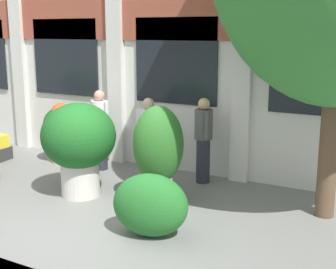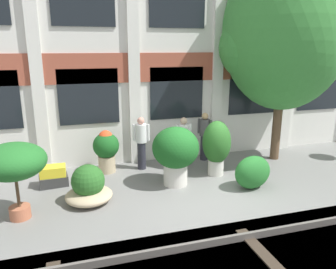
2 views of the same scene
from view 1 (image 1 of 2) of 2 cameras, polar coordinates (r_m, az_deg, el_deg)
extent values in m
plane|color=slate|center=(7.50, -9.79, -9.88)|extent=(80.00, 80.00, 0.00)
cube|color=#9E4C38|center=(9.37, 0.94, 14.14)|extent=(14.19, 0.06, 0.90)
cube|color=black|center=(11.00, -12.43, 9.19)|extent=(1.82, 0.04, 1.70)
cube|color=black|center=(9.37, 0.89, 8.94)|extent=(1.82, 0.04, 1.70)
cube|color=black|center=(8.42, 18.35, 7.91)|extent=(1.82, 0.04, 1.70)
cylinder|color=brown|center=(7.45, 19.21, 0.90)|extent=(0.29, 0.29, 2.85)
cylinder|color=tan|center=(10.56, -12.69, -1.91)|extent=(0.52, 0.52, 0.52)
ellipsoid|color=#19561E|center=(10.43, -12.84, 1.22)|extent=(0.79, 0.79, 0.78)
sphere|color=#E04C23|center=(10.39, -12.91, 2.59)|extent=(0.43, 0.43, 0.43)
cylinder|color=beige|center=(8.37, -10.62, -5.38)|extent=(0.66, 0.66, 0.59)
ellipsoid|color=#19561E|center=(8.17, -10.84, -0.16)|extent=(1.29, 1.29, 1.15)
cylinder|color=beige|center=(7.90, -1.16, -6.72)|extent=(0.47, 0.47, 0.46)
ellipsoid|color=#286023|center=(7.68, -1.18, -1.22)|extent=(0.84, 0.84, 1.29)
cylinder|color=#282833|center=(9.82, -8.17, -1.74)|extent=(0.26, 0.26, 0.87)
cylinder|color=silver|center=(9.66, -8.30, 2.40)|extent=(0.34, 0.34, 0.57)
sphere|color=tan|center=(9.60, -8.37, 4.72)|extent=(0.22, 0.22, 0.22)
cylinder|color=silver|center=(9.83, -9.11, 2.71)|extent=(0.09, 0.09, 0.51)
cylinder|color=silver|center=(9.49, -7.47, 2.42)|extent=(0.09, 0.09, 0.51)
cylinder|color=#282833|center=(8.91, 4.29, -3.20)|extent=(0.26, 0.26, 0.85)
cylinder|color=#4C4C4C|center=(8.75, 4.37, 1.23)|extent=(0.34, 0.34, 0.56)
sphere|color=tan|center=(8.68, 4.41, 3.75)|extent=(0.22, 0.22, 0.22)
cylinder|color=#4C4C4C|center=(8.95, 3.99, 1.68)|extent=(0.09, 0.09, 0.50)
cylinder|color=#4C4C4C|center=(8.54, 4.77, 1.13)|extent=(0.09, 0.09, 0.50)
cylinder|color=#282833|center=(8.92, -2.33, -3.07)|extent=(0.26, 0.26, 0.88)
cylinder|color=silver|center=(8.76, -2.38, 1.36)|extent=(0.34, 0.34, 0.53)
sphere|color=tan|center=(8.69, -2.40, 3.77)|extent=(0.22, 0.22, 0.22)
cylinder|color=silver|center=(8.87, -3.59, 1.66)|extent=(0.09, 0.09, 0.47)
cylinder|color=silver|center=(8.64, -1.13, 1.39)|extent=(0.09, 0.09, 0.47)
ellipsoid|color=#236B28|center=(6.62, -2.17, -8.59)|extent=(1.21, 0.92, 0.90)
camera|label=2|loc=(8.07, -77.13, 9.33)|focal=35.00mm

